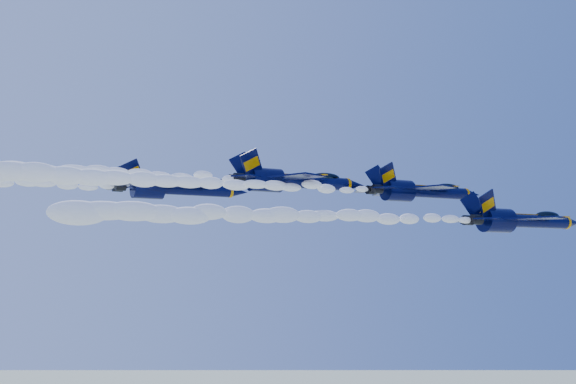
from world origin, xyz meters
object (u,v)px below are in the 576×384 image
jet_third (292,181)px  jet_fourth (175,188)px  jet_second (420,191)px  jet_lead (519,220)px

jet_third → jet_fourth: size_ratio=0.99×
jet_third → jet_fourth: jet_third is taller
jet_third → jet_fourth: 15.66m
jet_third → jet_fourth: bearing=125.9°
jet_second → jet_third: 15.37m
jet_lead → jet_third: jet_third is taller
jet_lead → jet_second: size_ratio=1.04×
jet_second → jet_fourth: 29.05m
jet_lead → jet_third: (-20.90, 12.84, 4.48)m
jet_third → jet_lead: bearing=-31.6°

